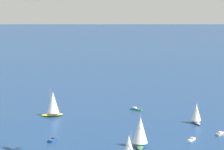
{
  "coord_description": "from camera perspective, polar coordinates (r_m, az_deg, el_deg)",
  "views": [
    {
      "loc": [
        95.43,
        -105.46,
        51.06
      ],
      "look_at": [
        0.04,
        0.25,
        27.86
      ],
      "focal_mm": 73.34,
      "sensor_mm": 36.0,
      "label": 1
    }
  ],
  "objects": [
    {
      "name": "motorboat_near_centre",
      "position": [
        171.09,
        -7.45,
        -8.04
      ],
      "size": [
        3.07,
        5.62,
        1.58
      ],
      "color": "#23478C",
      "rests_on": "ground_plane"
    },
    {
      "name": "motorboat_far_stbd",
      "position": [
        172.28,
        9.81,
        -7.98
      ],
      "size": [
        1.93,
        5.31,
        1.51
      ],
      "color": "white",
      "rests_on": "ground_plane"
    },
    {
      "name": "sailboat_inshore",
      "position": [
        161.96,
        3.54,
        -7.04
      ],
      "size": [
        8.08,
        9.26,
        12.45
      ],
      "color": "#33704C",
      "rests_on": "ground_plane"
    },
    {
      "name": "motorboat_offshore",
      "position": [
        182.71,
        13.6,
        -7.09
      ],
      "size": [
        2.52,
        6.04,
        1.7
      ],
      "color": "#9E9993",
      "rests_on": "ground_plane"
    },
    {
      "name": "sailboat_trailing",
      "position": [
        195.68,
        10.48,
        -4.72
      ],
      "size": [
        7.15,
        6.1,
        9.52
      ],
      "color": "#9E9993",
      "rests_on": "ground_plane"
    },
    {
      "name": "sailboat_mid_cluster",
      "position": [
        205.49,
        -7.38,
        -3.57
      ],
      "size": [
        7.86,
        9.58,
        12.56
      ],
      "color": "gold",
      "rests_on": "ground_plane"
    },
    {
      "name": "motorboat_outer_ring_c",
      "position": [
        216.3,
        3.13,
        -4.29
      ],
      "size": [
        6.12,
        2.1,
        1.74
      ],
      "color": "#33704C",
      "rests_on": "ground_plane"
    }
  ]
}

